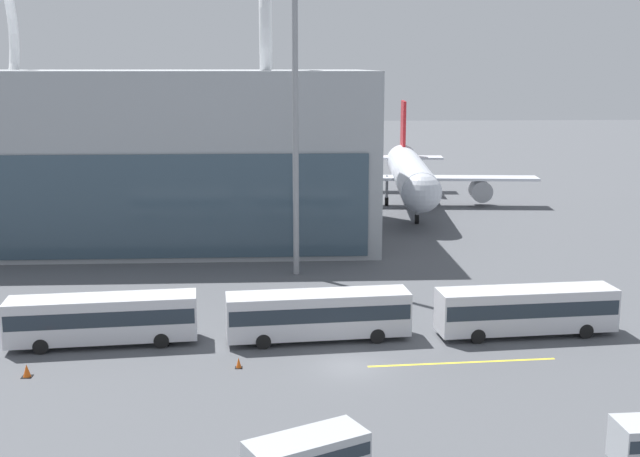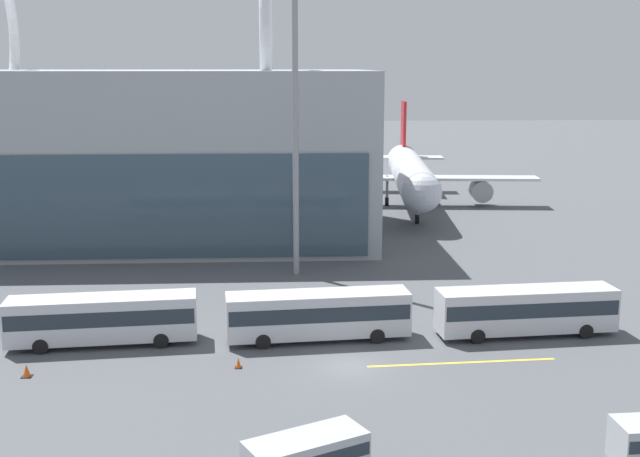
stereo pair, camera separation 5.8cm
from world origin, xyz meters
The scene contains 11 objects.
ground_plane centered at (0.00, 0.00, 0.00)m, with size 440.00×440.00×0.00m, color #515459.
airliner_at_gate_near centered at (-37.32, 50.50, 5.41)m, with size 42.01×42.04×13.77m.
airliner_at_gate_far centered at (12.71, 56.22, 4.38)m, with size 33.55×36.73×13.10m.
shuttle_bus_0 centered at (-15.97, 4.72, 1.92)m, with size 12.45×3.85×3.27m.
shuttle_bus_1 centered at (-1.73, 4.92, 1.92)m, with size 12.44×3.79×3.27m.
shuttle_bus_2 centered at (12.51, 5.20, 1.92)m, with size 12.43×3.71×3.27m.
service_van_crossing centered at (-3.17, -14.16, 1.36)m, with size 5.77×4.36×2.31m.
floodlight_mast centered at (-2.82, 22.41, 21.87)m, with size 2.87×2.87×31.37m.
lane_stripe_2 centered at (7.03, 0.22, 0.00)m, with size 11.97×0.25×0.01m, color yellow.
traffic_cone_1 centered at (-19.34, -0.76, 0.39)m, with size 0.62×0.62×0.79m.
traffic_cone_2 centered at (-6.85, 0.06, 0.32)m, with size 0.45×0.45×0.66m.
Camera 2 is at (-4.20, -46.45, 18.18)m, focal length 45.00 mm.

